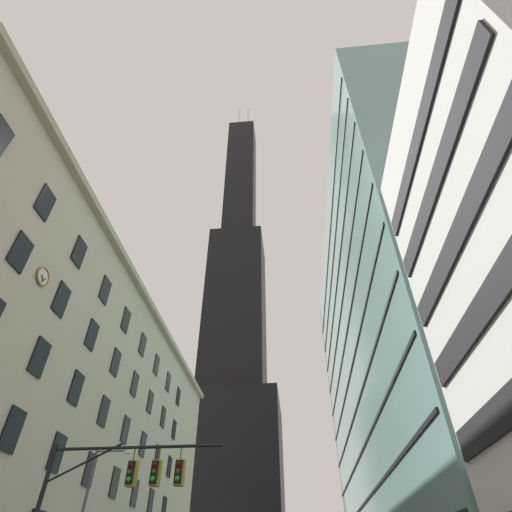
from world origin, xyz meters
name	(u,v)px	position (x,y,z in m)	size (l,w,h in m)	color
station_building	(37,423)	(-19.10, 22.24, 12.97)	(16.87, 56.48, 25.98)	#BCAF93
dark_skyscraper	(235,345)	(-10.63, 83.41, 51.08)	(23.11, 23.11, 171.44)	black
glass_office_midrise	(410,355)	(18.58, 32.20, 22.71)	(15.27, 52.98, 45.41)	gray
traffic_signal_mast	(121,487)	(-3.43, 6.04, 5.05)	(8.11, 0.63, 6.73)	black
street_lamppost	(88,511)	(-7.92, 12.91, 4.99)	(2.40, 0.32, 8.18)	#47474C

